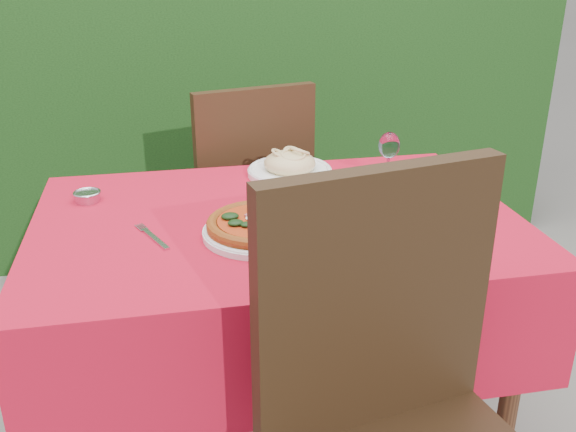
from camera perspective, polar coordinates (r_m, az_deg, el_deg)
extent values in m
cube|color=black|center=(3.15, -6.21, 11.85)|extent=(3.20, 0.55, 1.60)
cube|color=#4A2A17|center=(1.70, -0.99, -0.89)|extent=(1.20, 0.80, 0.04)
cylinder|color=#4A2A17|center=(1.79, 19.14, -14.78)|extent=(0.05, 0.05, 0.70)
cylinder|color=#4A2A17|center=(2.16, -16.96, -7.36)|extent=(0.05, 0.05, 0.70)
cylinder|color=#4A2A17|center=(2.30, 10.92, -4.83)|extent=(0.05, 0.05, 0.70)
cube|color=red|center=(1.75, -0.96, -4.83)|extent=(1.26, 0.86, 0.32)
cube|color=black|center=(1.21, 7.82, -7.54)|extent=(0.48, 0.14, 0.52)
cube|color=black|center=(2.50, -4.45, 0.92)|extent=(0.52, 0.52, 0.04)
cube|color=black|center=(2.24, -2.87, 5.33)|extent=(0.43, 0.14, 0.48)
cylinder|color=black|center=(2.82, -2.08, -1.75)|extent=(0.04, 0.04, 0.45)
cylinder|color=black|center=(2.71, -9.38, -3.12)|extent=(0.04, 0.04, 0.45)
cylinder|color=black|center=(2.52, 1.23, -5.01)|extent=(0.04, 0.04, 0.45)
cylinder|color=black|center=(2.40, -6.89, -6.74)|extent=(0.04, 0.04, 0.45)
cylinder|color=white|center=(1.57, -2.46, -1.47)|extent=(0.28, 0.28, 0.02)
cylinder|color=#B34B18|center=(1.57, -2.47, -0.90)|extent=(0.33, 0.33, 0.02)
cylinder|color=#A92B0A|center=(1.56, -2.48, -0.47)|extent=(0.27, 0.27, 0.01)
cylinder|color=white|center=(1.99, 0.16, 3.93)|extent=(0.26, 0.26, 0.02)
ellipsoid|color=#D4B984|center=(1.98, 0.16, 4.73)|extent=(0.21, 0.21, 0.07)
cylinder|color=silver|center=(1.87, 14.25, 3.16)|extent=(0.07, 0.07, 0.09)
cylinder|color=#A2C6DB|center=(1.87, 14.21, 2.75)|extent=(0.06, 0.06, 0.07)
cylinder|color=silver|center=(1.95, 8.78, 3.06)|extent=(0.06, 0.06, 0.01)
cylinder|color=silver|center=(1.93, 8.86, 4.24)|extent=(0.01, 0.01, 0.08)
ellipsoid|color=silver|center=(1.91, 8.99, 6.23)|extent=(0.06, 0.06, 0.08)
cube|color=silver|center=(1.58, -11.72, -2.00)|extent=(0.10, 0.18, 0.00)
cylinder|color=silver|center=(1.86, -17.39, 1.63)|extent=(0.07, 0.07, 0.03)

